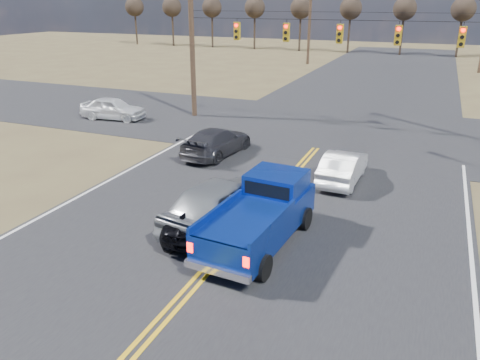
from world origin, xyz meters
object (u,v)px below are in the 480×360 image
at_px(dgrey_car_queue, 217,142).
at_px(pickup_truck, 261,215).
at_px(black_suv, 217,211).
at_px(cross_car_west, 113,108).
at_px(white_car_queue, 343,166).
at_px(silver_suv, 221,202).

bearing_deg(dgrey_car_queue, pickup_truck, 130.29).
distance_m(pickup_truck, black_suv, 1.66).
bearing_deg(pickup_truck, black_suv, 174.60).
bearing_deg(pickup_truck, cross_car_west, 144.96).
bearing_deg(pickup_truck, dgrey_car_queue, 128.07).
bearing_deg(cross_car_west, white_car_queue, -115.30).
bearing_deg(cross_car_west, pickup_truck, -135.66).
bearing_deg(silver_suv, dgrey_car_queue, -54.15).
bearing_deg(white_car_queue, cross_car_west, -17.16).
bearing_deg(silver_suv, cross_car_west, -31.64).
distance_m(white_car_queue, dgrey_car_queue, 6.42).
xyz_separation_m(black_suv, white_car_queue, (2.90, 5.94, -0.01)).
bearing_deg(cross_car_west, dgrey_car_queue, -120.38).
bearing_deg(pickup_truck, silver_suv, 163.65).
distance_m(pickup_truck, white_car_queue, 6.35).
bearing_deg(dgrey_car_queue, silver_suv, 122.75).
height_order(black_suv, cross_car_west, cross_car_west).
distance_m(pickup_truck, cross_car_west, 18.10).
relative_size(white_car_queue, cross_car_west, 0.96).
relative_size(silver_suv, cross_car_west, 1.23).
height_order(pickup_truck, black_suv, pickup_truck).
distance_m(silver_suv, dgrey_car_queue, 7.63).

